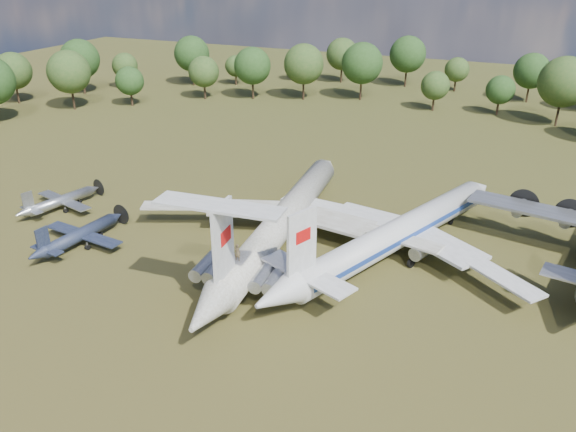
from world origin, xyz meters
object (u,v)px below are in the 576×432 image
at_px(il62_airliner, 283,225).
at_px(tu104_jet, 398,238).
at_px(person_on_il62, 237,252).
at_px(small_prop_west, 80,237).
at_px(small_prop_northwest, 61,203).

relative_size(il62_airliner, tu104_jet, 1.06).
bearing_deg(person_on_il62, small_prop_west, -8.00).
distance_m(small_prop_west, person_on_il62, 25.42).
distance_m(il62_airliner, tu104_jet, 14.60).
bearing_deg(small_prop_northwest, il62_airliner, 19.39).
bearing_deg(il62_airliner, small_prop_west, -159.45).
relative_size(small_prop_west, person_on_il62, 8.58).
relative_size(il62_airliner, small_prop_west, 3.19).
xyz_separation_m(tu104_jet, person_on_il62, (-13.18, -16.85, 3.62)).
bearing_deg(person_on_il62, small_prop_northwest, -17.78).
xyz_separation_m(small_prop_northwest, person_on_il62, (35.28, -10.84, 4.99)).
distance_m(tu104_jet, person_on_il62, 21.70).
height_order(il62_airliner, person_on_il62, person_on_il62).
relative_size(il62_airliner, person_on_il62, 27.40).
bearing_deg(small_prop_west, tu104_jet, 26.26).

